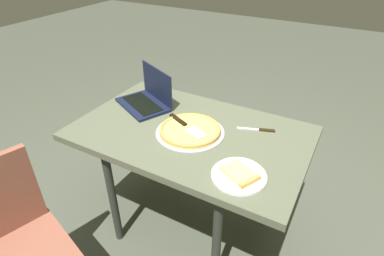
% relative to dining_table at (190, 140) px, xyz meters
% --- Properties ---
extents(ground_plane, '(12.00, 12.00, 0.00)m').
position_rel_dining_table_xyz_m(ground_plane, '(0.00, 0.00, -0.69)').
color(ground_plane, '#474C3E').
extents(dining_table, '(1.31, 0.82, 0.75)m').
position_rel_dining_table_xyz_m(dining_table, '(0.00, 0.00, 0.00)').
color(dining_table, '#505640').
rests_on(dining_table, ground_plane).
extents(laptop, '(0.42, 0.36, 0.23)m').
position_rel_dining_table_xyz_m(laptop, '(-0.40, 0.14, 0.12)').
color(laptop, black).
rests_on(laptop, dining_table).
extents(pizza_plate, '(0.26, 0.26, 0.04)m').
position_rel_dining_table_xyz_m(pizza_plate, '(0.39, -0.24, 0.08)').
color(pizza_plate, white).
rests_on(pizza_plate, dining_table).
extents(pizza_tray, '(0.39, 0.39, 0.04)m').
position_rel_dining_table_xyz_m(pizza_tray, '(0.01, -0.02, 0.09)').
color(pizza_tray, '#A2A0AB').
rests_on(pizza_tray, dining_table).
extents(table_knife, '(0.21, 0.09, 0.01)m').
position_rel_dining_table_xyz_m(table_knife, '(0.34, 0.19, 0.07)').
color(table_knife, '#C5B1CA').
rests_on(table_knife, dining_table).
extents(chair_near, '(0.54, 0.54, 0.89)m').
position_rel_dining_table_xyz_m(chair_near, '(-0.46, -0.89, -0.18)').
color(chair_near, brown).
rests_on(chair_near, ground_plane).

